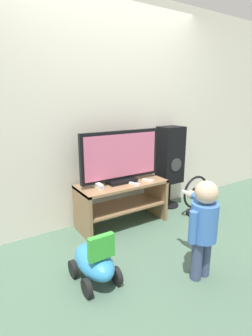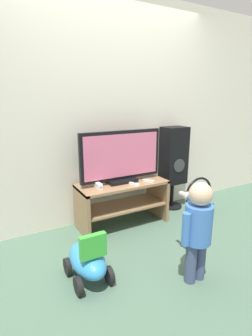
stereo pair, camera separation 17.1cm
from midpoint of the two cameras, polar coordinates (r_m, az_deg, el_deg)
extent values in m
plane|color=#4C6B56|center=(3.04, 2.93, -13.75)|extent=(16.00, 16.00, 0.00)
cube|color=silver|center=(3.13, -1.98, 12.05)|extent=(10.00, 0.06, 2.60)
cube|color=#93704C|center=(3.01, 0.80, -3.47)|extent=(1.03, 0.45, 0.03)
cube|color=#93704C|center=(3.11, 0.78, -8.23)|extent=(0.99, 0.41, 0.02)
cube|color=#93704C|center=(2.90, -7.93, -9.57)|extent=(0.04, 0.45, 0.52)
cube|color=#93704C|center=(3.36, 8.24, -6.11)|extent=(0.04, 0.45, 0.52)
cube|color=black|center=(3.02, 0.59, -2.72)|extent=(0.34, 0.20, 0.04)
cube|color=black|center=(2.94, 0.61, 2.79)|extent=(0.98, 0.05, 0.55)
cube|color=#D8668C|center=(2.92, 0.88, 2.69)|extent=(0.91, 0.01, 0.48)
cube|color=white|center=(2.85, -4.54, -3.68)|extent=(0.05, 0.18, 0.06)
cube|color=#3F8CE5|center=(2.77, -3.75, -4.20)|extent=(0.03, 0.00, 0.01)
cube|color=white|center=(3.05, 6.56, -2.80)|extent=(0.10, 0.13, 0.02)
cylinder|color=#337FD8|center=(3.05, 6.56, -2.57)|extent=(0.01, 0.01, 0.00)
cube|color=white|center=(2.92, 3.51, -3.52)|extent=(0.08, 0.13, 0.02)
cylinder|color=#337FD8|center=(2.92, 3.51, -3.27)|extent=(0.01, 0.01, 0.00)
cylinder|color=#3F4C72|center=(2.32, 16.14, -19.20)|extent=(0.09, 0.09, 0.35)
cylinder|color=#3F4C72|center=(2.38, 17.88, -18.39)|extent=(0.09, 0.09, 0.35)
cylinder|color=#3F72C6|center=(2.19, 17.69, -11.54)|extent=(0.22, 0.22, 0.31)
sphere|color=beige|center=(2.10, 18.22, -5.43)|extent=(0.18, 0.18, 0.18)
cylinder|color=#3F72C6|center=(2.12, 15.28, -12.73)|extent=(0.07, 0.07, 0.26)
cylinder|color=#3F72C6|center=(2.31, 17.68, -6.90)|extent=(0.07, 0.26, 0.07)
sphere|color=beige|center=(2.39, 15.38, -5.94)|extent=(0.08, 0.08, 0.08)
cube|color=white|center=(2.42, 14.73, -5.66)|extent=(0.03, 0.13, 0.02)
cylinder|color=black|center=(3.75, 11.12, -8.08)|extent=(0.28, 0.28, 0.02)
cylinder|color=black|center=(3.69, 11.25, -5.70)|extent=(0.05, 0.05, 0.35)
cube|color=black|center=(3.53, 11.70, 2.70)|extent=(0.32, 0.24, 0.75)
cylinder|color=#38383D|center=(3.47, 12.93, 0.49)|extent=(0.17, 0.01, 0.17)
cylinder|color=black|center=(3.53, 16.57, -9.76)|extent=(0.22, 0.22, 0.04)
cylinder|color=black|center=(3.51, 16.63, -8.95)|extent=(0.04, 0.04, 0.07)
torus|color=black|center=(3.42, 16.92, -5.37)|extent=(0.42, 0.03, 0.42)
cylinder|color=black|center=(3.42, 16.92, -5.37)|extent=(0.11, 0.05, 0.11)
ellipsoid|color=#338CD1|center=(2.28, -6.15, -19.27)|extent=(0.26, 0.50, 0.21)
cube|color=green|center=(2.06, -4.75, -16.63)|extent=(0.21, 0.05, 0.19)
cylinder|color=black|center=(2.41, -10.49, -20.38)|extent=(0.04, 0.15, 0.15)
cylinder|color=black|center=(2.48, -4.48, -18.94)|extent=(0.04, 0.15, 0.15)
cylinder|color=black|center=(2.20, -7.95, -24.15)|extent=(0.04, 0.15, 0.15)
cylinder|color=black|center=(2.28, -1.36, -22.34)|extent=(0.04, 0.15, 0.15)
camera|label=1|loc=(0.09, -88.30, 0.45)|focal=28.00mm
camera|label=2|loc=(0.09, 91.70, -0.45)|focal=28.00mm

